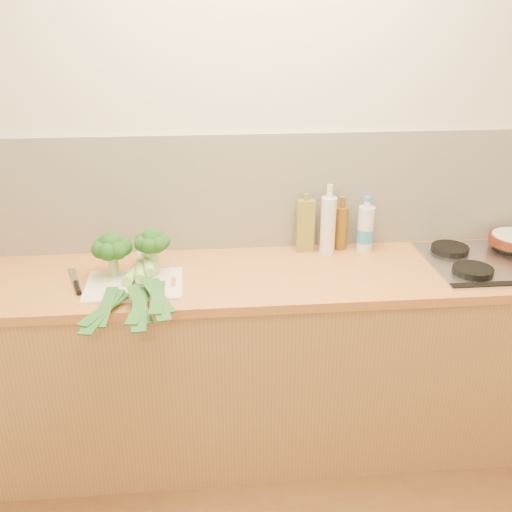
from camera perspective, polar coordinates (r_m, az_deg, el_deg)
The scene contains 14 objects.
room_shell at distance 2.64m, azimuth 0.36°, elevation 6.38°, with size 3.50×3.50×3.50m.
counter at distance 2.68m, azimuth 0.95°, elevation -10.36°, with size 3.20×0.62×0.90m.
gas_hob at distance 2.75m, azimuth 22.66°, elevation -0.42°, with size 0.58×0.50×0.04m.
chopping_board at distance 2.38m, azimuth -12.10°, elevation -2.86°, with size 0.39×0.29×0.01m, color white.
broccoli_left at distance 2.42m, azimuth -14.24°, elevation 0.86°, with size 0.16×0.17×0.20m.
broccoli_right at distance 2.40m, azimuth -10.38°, elevation 1.29°, with size 0.15×0.15×0.20m.
leek_front at distance 2.36m, azimuth -12.76°, elevation -2.47°, with size 0.22×0.68×0.04m.
leek_mid at distance 2.33m, azimuth -11.51°, elevation -2.21°, with size 0.12×0.70×0.04m.
leek_back at distance 2.30m, azimuth -10.42°, elevation -1.92°, with size 0.17×0.63×0.04m.
chefs_knife at distance 2.44m, azimuth -17.52°, elevation -2.75°, with size 0.11×0.28×0.02m.
oil_tin at distance 2.65m, azimuth 4.95°, elevation 3.08°, with size 0.08×0.05×0.28m.
glass_bottle at distance 2.63m, azimuth 7.22°, elevation 3.16°, with size 0.07×0.07×0.33m.
amber_bottle at distance 2.70m, azimuth 8.49°, elevation 2.88°, with size 0.06×0.06×0.25m.
water_bottle at distance 2.70m, azimuth 10.87°, elevation 2.58°, with size 0.08×0.08×0.24m.
Camera 1 is at (-0.25, -1.02, 1.93)m, focal length 40.00 mm.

